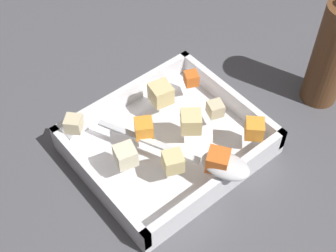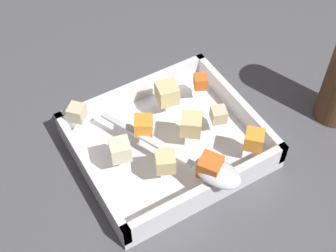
{
  "view_description": "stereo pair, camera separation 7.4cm",
  "coord_description": "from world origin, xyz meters",
  "views": [
    {
      "loc": [
        0.32,
        0.38,
        0.63
      ],
      "look_at": [
        0.02,
        0.02,
        0.06
      ],
      "focal_mm": 51.51,
      "sensor_mm": 36.0,
      "label": 1
    },
    {
      "loc": [
        0.26,
        0.42,
        0.63
      ],
      "look_at": [
        0.02,
        0.02,
        0.06
      ],
      "focal_mm": 51.51,
      "sensor_mm": 36.0,
      "label": 2
    }
  ],
  "objects": [
    {
      "name": "potato_chunk_far_right",
      "position": [
        -0.01,
        0.04,
        0.07
      ],
      "size": [
        0.04,
        0.04,
        0.03
      ],
      "primitive_type": "cube",
      "rotation": [
        0.0,
        0.0,
        4.06
      ],
      "color": "#E0CC89",
      "rests_on": "baking_dish"
    },
    {
      "name": "potato_chunk_corner_nw",
      "position": [
        -0.01,
        -0.04,
        0.07
      ],
      "size": [
        0.04,
        0.04,
        0.03
      ],
      "primitive_type": "cube",
      "rotation": [
        0.0,
        0.0,
        2.96
      ],
      "color": "#E0CC89",
      "rests_on": "baking_dish"
    },
    {
      "name": "carrot_chunk_back_center",
      "position": [
        -0.08,
        0.11,
        0.07
      ],
      "size": [
        0.04,
        0.04,
        0.03
      ],
      "primitive_type": "cube",
      "rotation": [
        0.0,
        0.0,
        0.79
      ],
      "color": "orange",
      "rests_on": "baking_dish"
    },
    {
      "name": "carrot_chunk_mid_right",
      "position": [
        0.01,
        0.12,
        0.07
      ],
      "size": [
        0.04,
        0.04,
        0.03
      ],
      "primitive_type": "cube",
      "rotation": [
        0.0,
        0.0,
        5.31
      ],
      "color": "orange",
      "rests_on": "baking_dish"
    },
    {
      "name": "serving_spoon",
      "position": [
        0.01,
        0.12,
        0.06
      ],
      "size": [
        0.13,
        0.23,
        0.02
      ],
      "rotation": [
        0.0,
        0.0,
        5.14
      ],
      "color": "silver",
      "rests_on": "baking_dish"
    },
    {
      "name": "ground_plane",
      "position": [
        0.0,
        0.0,
        0.0
      ],
      "size": [
        4.0,
        4.0,
        0.0
      ],
      "primitive_type": "plane",
      "color": "#4C4C51"
    },
    {
      "name": "potato_chunk_corner_ne",
      "position": [
        0.1,
        0.02,
        0.07
      ],
      "size": [
        0.04,
        0.04,
        0.03
      ],
      "primitive_type": "cube",
      "rotation": [
        0.0,
        0.0,
        2.88
      ],
      "color": "beige",
      "rests_on": "baking_dish"
    },
    {
      "name": "carrot_chunk_rim_edge",
      "position": [
        -0.08,
        -0.04,
        0.06
      ],
      "size": [
        0.03,
        0.03,
        0.02
      ],
      "primitive_type": "cube",
      "rotation": [
        0.0,
        0.0,
        5.84
      ],
      "color": "orange",
      "rests_on": "baking_dish"
    },
    {
      "name": "baking_dish",
      "position": [
        0.02,
        0.02,
        0.02
      ],
      "size": [
        0.28,
        0.24,
        0.05
      ],
      "color": "silver",
      "rests_on": "ground_plane"
    },
    {
      "name": "carrot_chunk_center",
      "position": [
        0.05,
        -0.0,
        0.07
      ],
      "size": [
        0.04,
        0.04,
        0.03
      ],
      "primitive_type": "cube",
      "rotation": [
        0.0,
        0.0,
        4.17
      ],
      "color": "orange",
      "rests_on": "baking_dish"
    },
    {
      "name": "potato_chunk_corner_se",
      "position": [
        0.06,
        0.08,
        0.07
      ],
      "size": [
        0.04,
        0.04,
        0.03
      ],
      "primitive_type": "cube",
      "rotation": [
        0.0,
        0.0,
        5.87
      ],
      "color": "#E0CC89",
      "rests_on": "baking_dish"
    },
    {
      "name": "potato_chunk_far_left",
      "position": [
        0.13,
        -0.08,
        0.06
      ],
      "size": [
        0.03,
        0.03,
        0.02
      ],
      "primitive_type": "cube",
      "rotation": [
        0.0,
        0.0,
        5.46
      ],
      "color": "beige",
      "rests_on": "baking_dish"
    },
    {
      "name": "potato_chunk_mid_left",
      "position": [
        -0.06,
        0.04,
        0.06
      ],
      "size": [
        0.03,
        0.03,
        0.02
      ],
      "primitive_type": "cube",
      "rotation": [
        0.0,
        0.0,
        4.37
      ],
      "color": "beige",
      "rests_on": "baking_dish"
    }
  ]
}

